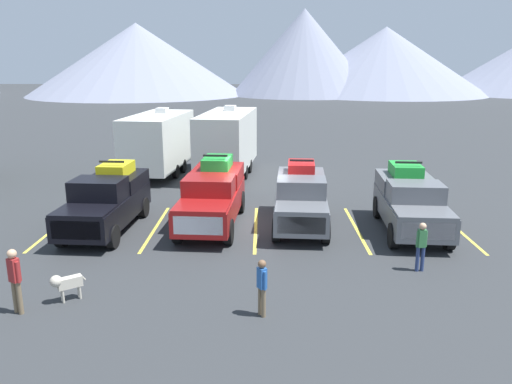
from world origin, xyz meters
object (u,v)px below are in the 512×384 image
(camper_trailer_b, at_px, (227,140))
(pickup_truck_c, at_px, (301,197))
(camper_trailer_a, at_px, (158,141))
(person_a, at_px, (15,277))
(pickup_truck_b, at_px, (213,195))
(person_b, at_px, (421,244))
(pickup_truck_d, at_px, (410,201))
(pickup_truck_a, at_px, (107,200))
(person_c, at_px, (262,284))
(dog, at_px, (64,283))

(camper_trailer_b, bearing_deg, pickup_truck_c, -68.64)
(camper_trailer_a, distance_m, person_a, 16.38)
(pickup_truck_b, relative_size, person_b, 3.76)
(camper_trailer_b, height_order, person_a, camper_trailer_b)
(pickup_truck_d, distance_m, person_a, 13.73)
(pickup_truck_a, distance_m, person_c, 9.09)
(pickup_truck_a, relative_size, person_c, 3.61)
(pickup_truck_d, relative_size, camper_trailer_a, 0.70)
(pickup_truck_d, bearing_deg, camper_trailer_a, 140.27)
(pickup_truck_a, distance_m, pickup_truck_b, 4.06)
(person_b, distance_m, dog, 10.44)
(camper_trailer_b, bearing_deg, person_b, -62.97)
(camper_trailer_b, bearing_deg, pickup_truck_b, -89.91)
(camper_trailer_b, xyz_separation_m, person_a, (-4.33, -16.26, -1.01))
(pickup_truck_d, distance_m, person_c, 8.88)
(pickup_truck_c, relative_size, person_a, 3.03)
(person_c, bearing_deg, dog, 172.17)
(person_a, bearing_deg, dog, 34.78)
(pickup_truck_a, distance_m, pickup_truck_d, 11.60)
(pickup_truck_a, bearing_deg, camper_trailer_a, 89.34)
(camper_trailer_a, height_order, person_c, camper_trailer_a)
(pickup_truck_b, height_order, pickup_truck_c, pickup_truck_b)
(pickup_truck_d, height_order, person_c, pickup_truck_d)
(person_a, distance_m, dog, 1.27)
(camper_trailer_a, bearing_deg, pickup_truck_b, -66.36)
(pickup_truck_a, relative_size, dog, 6.77)
(person_c, distance_m, dog, 5.38)
(dog, bearing_deg, person_b, 12.01)
(camper_trailer_a, bearing_deg, person_b, -51.51)
(person_b, bearing_deg, camper_trailer_b, 117.03)
(pickup_truck_d, height_order, person_b, pickup_truck_d)
(camper_trailer_b, distance_m, person_a, 16.86)
(dog, bearing_deg, pickup_truck_b, 63.46)
(camper_trailer_b, height_order, dog, camper_trailer_b)
(pickup_truck_b, xyz_separation_m, pickup_truck_c, (3.47, -0.08, -0.07))
(pickup_truck_a, xyz_separation_m, camper_trailer_a, (0.11, 9.54, 0.80))
(pickup_truck_c, distance_m, person_b, 5.63)
(pickup_truck_a, bearing_deg, person_c, -49.01)
(pickup_truck_c, relative_size, camper_trailer_b, 0.65)
(pickup_truck_c, xyz_separation_m, person_a, (-7.81, -7.35, -0.13))
(dog, bearing_deg, pickup_truck_d, 29.22)
(pickup_truck_c, height_order, pickup_truck_d, pickup_truck_d)
(pickup_truck_b, height_order, dog, pickup_truck_b)
(person_a, bearing_deg, pickup_truck_c, 43.26)
(pickup_truck_a, xyz_separation_m, pickup_truck_d, (11.60, -0.00, -0.00))
(person_a, height_order, person_c, person_a)
(pickup_truck_c, height_order, person_b, pickup_truck_c)
(camper_trailer_b, distance_m, dog, 16.01)
(camper_trailer_b, height_order, person_c, camper_trailer_b)
(person_c, bearing_deg, pickup_truck_d, 50.60)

